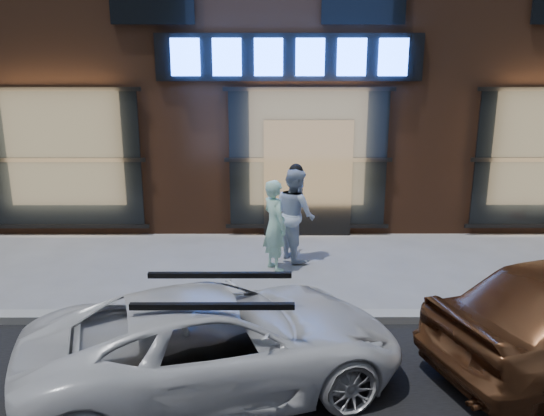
% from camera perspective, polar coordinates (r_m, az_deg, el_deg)
% --- Properties ---
extents(ground, '(90.00, 90.00, 0.00)m').
position_cam_1_polar(ground, '(7.55, 5.78, -11.99)').
color(ground, slate).
rests_on(ground, ground).
extents(curb, '(60.00, 0.25, 0.12)m').
position_cam_1_polar(curb, '(7.53, 5.79, -11.58)').
color(curb, gray).
rests_on(curb, ground).
extents(man_bowtie, '(0.61, 0.69, 1.59)m').
position_cam_1_polar(man_bowtie, '(9.05, 0.29, -1.90)').
color(man_bowtie, '#C2FFE5').
rests_on(man_bowtie, ground).
extents(man_cap, '(0.92, 1.01, 1.69)m').
position_cam_1_polar(man_cap, '(9.57, 2.54, -0.66)').
color(man_cap, silver).
rests_on(man_cap, ground).
extents(white_suv, '(4.39, 2.99, 1.12)m').
position_cam_1_polar(white_suv, '(5.88, -5.85, -14.16)').
color(white_suv, silver).
rests_on(white_suv, ground).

